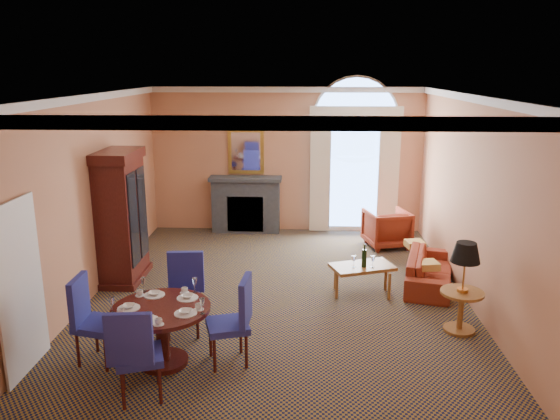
{
  "coord_description": "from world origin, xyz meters",
  "views": [
    {
      "loc": [
        0.39,
        -8.26,
        3.58
      ],
      "look_at": [
        0.0,
        0.5,
        1.3
      ],
      "focal_mm": 35.0,
      "sensor_mm": 36.0,
      "label": 1
    }
  ],
  "objects_px": {
    "armchair": "(387,228)",
    "coffee_table": "(362,267)",
    "sofa": "(430,270)",
    "armoire": "(121,219)",
    "dining_table": "(162,321)",
    "side_table": "(464,276)"
  },
  "relations": [
    {
      "from": "sofa",
      "to": "armchair",
      "type": "distance_m",
      "value": 2.1
    },
    {
      "from": "sofa",
      "to": "armchair",
      "type": "xyz_separation_m",
      "value": [
        -0.44,
        2.04,
        0.12
      ]
    },
    {
      "from": "armchair",
      "to": "side_table",
      "type": "relative_size",
      "value": 0.67
    },
    {
      "from": "armchair",
      "to": "coffee_table",
      "type": "relative_size",
      "value": 0.76
    },
    {
      "from": "sofa",
      "to": "coffee_table",
      "type": "distance_m",
      "value": 1.3
    },
    {
      "from": "sofa",
      "to": "coffee_table",
      "type": "height_order",
      "value": "coffee_table"
    },
    {
      "from": "sofa",
      "to": "side_table",
      "type": "bearing_deg",
      "value": -163.48
    },
    {
      "from": "dining_table",
      "to": "side_table",
      "type": "xyz_separation_m",
      "value": [
        3.94,
        1.05,
        0.26
      ]
    },
    {
      "from": "armoire",
      "to": "armchair",
      "type": "bearing_deg",
      "value": 22.8
    },
    {
      "from": "side_table",
      "to": "armchair",
      "type": "bearing_deg",
      "value": 97.47
    },
    {
      "from": "sofa",
      "to": "side_table",
      "type": "height_order",
      "value": "side_table"
    },
    {
      "from": "armoire",
      "to": "side_table",
      "type": "xyz_separation_m",
      "value": [
        5.32,
        -1.72,
        -0.27
      ]
    },
    {
      "from": "armoire",
      "to": "sofa",
      "type": "height_order",
      "value": "armoire"
    },
    {
      "from": "armoire",
      "to": "armchair",
      "type": "height_order",
      "value": "armoire"
    },
    {
      "from": "armoire",
      "to": "coffee_table",
      "type": "xyz_separation_m",
      "value": [
        4.07,
        -0.5,
        -0.63
      ]
    },
    {
      "from": "armoire",
      "to": "dining_table",
      "type": "xyz_separation_m",
      "value": [
        1.38,
        -2.77,
        -0.52
      ]
    },
    {
      "from": "dining_table",
      "to": "side_table",
      "type": "height_order",
      "value": "side_table"
    },
    {
      "from": "sofa",
      "to": "armchair",
      "type": "bearing_deg",
      "value": 27.03
    },
    {
      "from": "armoire",
      "to": "dining_table",
      "type": "distance_m",
      "value": 3.14
    },
    {
      "from": "dining_table",
      "to": "sofa",
      "type": "xyz_separation_m",
      "value": [
        3.89,
        2.76,
        -0.31
      ]
    },
    {
      "from": "armchair",
      "to": "coffee_table",
      "type": "height_order",
      "value": "coffee_table"
    },
    {
      "from": "dining_table",
      "to": "side_table",
      "type": "bearing_deg",
      "value": 14.95
    }
  ]
}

